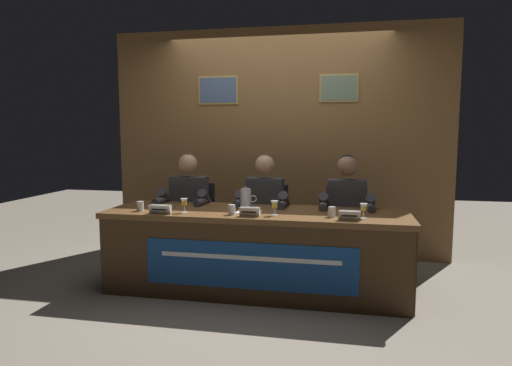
{
  "coord_description": "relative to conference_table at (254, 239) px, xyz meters",
  "views": [
    {
      "loc": [
        0.77,
        -3.83,
        1.43
      ],
      "look_at": [
        0.0,
        0.0,
        0.98
      ],
      "focal_mm": 31.15,
      "sensor_mm": 36.0,
      "label": 1
    }
  ],
  "objects": [
    {
      "name": "panelist_center",
      "position": [
        -0.0,
        0.48,
        0.21
      ],
      "size": [
        0.51,
        0.48,
        1.21
      ],
      "color": "black",
      "rests_on": "ground_plane"
    },
    {
      "name": "chair_left",
      "position": [
        -0.79,
        0.68,
        -0.06
      ],
      "size": [
        0.44,
        0.44,
        0.89
      ],
      "color": "black",
      "rests_on": "ground_plane"
    },
    {
      "name": "panelist_left",
      "position": [
        -0.79,
        0.48,
        0.21
      ],
      "size": [
        0.51,
        0.48,
        1.21
      ],
      "color": "black",
      "rests_on": "ground_plane"
    },
    {
      "name": "nameplate_center",
      "position": [
        -0.0,
        -0.17,
        0.28
      ],
      "size": [
        0.17,
        0.06,
        0.08
      ],
      "color": "white",
      "rests_on": "conference_table"
    },
    {
      "name": "chair_right",
      "position": [
        0.79,
        0.68,
        -0.06
      ],
      "size": [
        0.44,
        0.44,
        0.89
      ],
      "color": "black",
      "rests_on": "ground_plane"
    },
    {
      "name": "water_cup_center",
      "position": [
        -0.17,
        -0.12,
        0.27
      ],
      "size": [
        0.06,
        0.06,
        0.08
      ],
      "color": "silver",
      "rests_on": "conference_table"
    },
    {
      "name": "juice_glass_center",
      "position": [
        0.2,
        -0.08,
        0.32
      ],
      "size": [
        0.06,
        0.06,
        0.12
      ],
      "color": "white",
      "rests_on": "conference_table"
    },
    {
      "name": "juice_glass_left",
      "position": [
        -0.6,
        -0.11,
        0.32
      ],
      "size": [
        0.06,
        0.06,
        0.12
      ],
      "color": "white",
      "rests_on": "conference_table"
    },
    {
      "name": "nameplate_left",
      "position": [
        -0.78,
        -0.2,
        0.28
      ],
      "size": [
        0.19,
        0.06,
        0.08
      ],
      "color": "white",
      "rests_on": "conference_table"
    },
    {
      "name": "nameplate_right",
      "position": [
        0.81,
        -0.18,
        0.28
      ],
      "size": [
        0.17,
        0.06,
        0.08
      ],
      "color": "white",
      "rests_on": "conference_table"
    },
    {
      "name": "water_cup_right",
      "position": [
        0.67,
        -0.05,
        0.27
      ],
      "size": [
        0.06,
        0.06,
        0.08
      ],
      "color": "silver",
      "rests_on": "conference_table"
    },
    {
      "name": "water_pitcher_central",
      "position": [
        -0.1,
        0.16,
        0.33
      ],
      "size": [
        0.15,
        0.1,
        0.21
      ],
      "color": "silver",
      "rests_on": "conference_table"
    },
    {
      "name": "juice_glass_right",
      "position": [
        0.93,
        -0.08,
        0.32
      ],
      "size": [
        0.06,
        0.06,
        0.12
      ],
      "color": "white",
      "rests_on": "conference_table"
    },
    {
      "name": "document_stack_center",
      "position": [
        -0.04,
        -0.01,
        0.24
      ],
      "size": [
        0.21,
        0.15,
        0.01
      ],
      "color": "white",
      "rests_on": "conference_table"
    },
    {
      "name": "water_cup_left",
      "position": [
        -1.01,
        -0.1,
        0.27
      ],
      "size": [
        0.06,
        0.06,
        0.08
      ],
      "color": "silver",
      "rests_on": "conference_table"
    },
    {
      "name": "panelist_right",
      "position": [
        0.79,
        0.48,
        0.21
      ],
      "size": [
        0.51,
        0.48,
        1.21
      ],
      "color": "black",
      "rests_on": "ground_plane"
    },
    {
      "name": "ground_plane",
      "position": [
        -0.0,
        0.1,
        -0.49
      ],
      "size": [
        12.0,
        12.0,
        0.0
      ],
      "primitive_type": "plane",
      "color": "gray"
    },
    {
      "name": "chair_center",
      "position": [
        -0.0,
        0.68,
        -0.06
      ],
      "size": [
        0.44,
        0.44,
        0.89
      ],
      "color": "black",
      "rests_on": "ground_plane"
    },
    {
      "name": "wall_back_panelled",
      "position": [
        -0.0,
        1.38,
        0.81
      ],
      "size": [
        3.88,
        0.14,
        2.6
      ],
      "color": "brown",
      "rests_on": "ground_plane"
    },
    {
      "name": "conference_table",
      "position": [
        0.0,
        0.0,
        0.0
      ],
      "size": [
        2.68,
        0.79,
        0.73
      ],
      "color": "brown",
      "rests_on": "ground_plane"
    }
  ]
}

